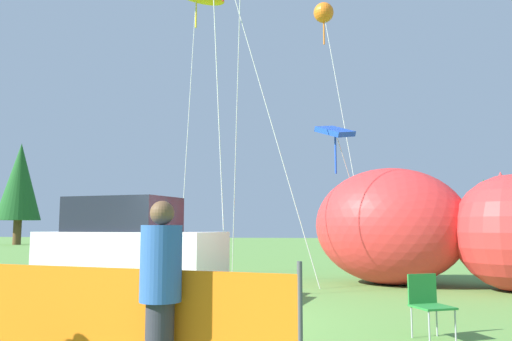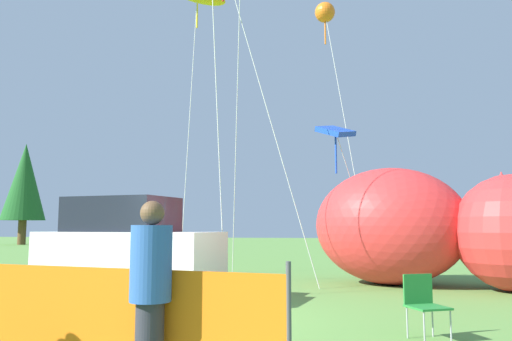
# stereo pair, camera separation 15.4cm
# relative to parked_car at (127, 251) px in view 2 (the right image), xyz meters

# --- Properties ---
(ground_plane) EXTENTS (120.00, 120.00, 0.00)m
(ground_plane) POSITION_rel_parked_car_xyz_m (1.72, -1.72, -1.09)
(ground_plane) COLOR #609342
(parked_car) EXTENTS (4.22, 2.37, 2.26)m
(parked_car) POSITION_rel_parked_car_xyz_m (0.00, 0.00, 0.00)
(parked_car) COLOR white
(parked_car) RESTS_ON ground
(folding_chair) EXTENTS (0.66, 0.66, 0.92)m
(folding_chair) POSITION_rel_parked_car_xyz_m (5.72, -2.64, -0.54)
(folding_chair) COLOR #267F33
(folding_chair) RESTS_ON ground
(inflatable_cat) EXTENTS (6.97, 4.87, 3.27)m
(inflatable_cat) POSITION_rel_parked_car_xyz_m (6.95, 3.82, 0.42)
(inflatable_cat) COLOR red
(inflatable_cat) RESTS_ON ground
(spectator_in_green_shirt) EXTENTS (0.41, 0.41, 1.88)m
(spectator_in_green_shirt) POSITION_rel_parked_car_xyz_m (2.65, -5.60, -0.06)
(spectator_in_green_shirt) COLOR #2D2D38
(spectator_in_green_shirt) RESTS_ON ground
(kite_blue_box) EXTENTS (2.06, 2.36, 4.81)m
(kite_blue_box) POSITION_rel_parked_car_xyz_m (4.56, 4.83, 3.35)
(kite_blue_box) COLOR silver
(kite_blue_box) RESTS_ON ground
(kite_orange_flower) EXTENTS (1.89, 1.78, 10.39)m
(kite_orange_flower) POSITION_rel_parked_car_xyz_m (4.25, 8.60, 8.84)
(kite_orange_flower) COLOR silver
(kite_orange_flower) RESTS_ON ground
(horizon_tree_east) EXTENTS (2.41, 2.41, 5.76)m
(horizon_tree_east) POSITION_rel_parked_car_xyz_m (17.92, 35.83, 2.44)
(horizon_tree_east) COLOR brown
(horizon_tree_east) RESTS_ON ground
(horizon_tree_west) EXTENTS (3.76, 3.76, 8.97)m
(horizon_tree_west) POSITION_rel_parked_car_xyz_m (-22.69, 30.09, 4.42)
(horizon_tree_west) COLOR brown
(horizon_tree_west) RESTS_ON ground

